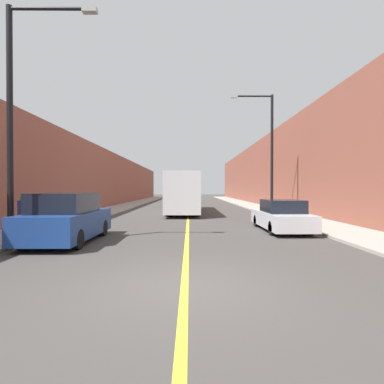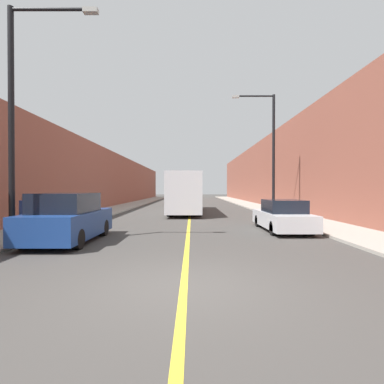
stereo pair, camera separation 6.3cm
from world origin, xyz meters
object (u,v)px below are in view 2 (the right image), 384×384
car_right_near (281,217)px  street_lamp_right (269,146)px  bus (184,192)px  parked_suv_left (67,219)px  pedestrian (23,213)px  street_lamp_left (18,108)px

car_right_near → street_lamp_right: street_lamp_right is taller
bus → car_right_near: bearing=-66.2°
parked_suv_left → pedestrian: size_ratio=2.87×
bus → street_lamp_right: bearing=-30.9°
bus → car_right_near: size_ratio=2.44×
parked_suv_left → pedestrian: bearing=148.6°
pedestrian → parked_suv_left: bearing=-31.4°
bus → street_lamp_left: bearing=-109.8°
street_lamp_left → street_lamp_right: 16.13m
street_lamp_right → car_right_near: bearing=-100.1°
parked_suv_left → street_lamp_left: 4.23m
parked_suv_left → street_lamp_left: (-1.28, -0.92, 3.93)m
parked_suv_left → street_lamp_left: bearing=-144.2°
parked_suv_left → car_right_near: (8.97, 2.99, -0.18)m
pedestrian → car_right_near: bearing=7.3°
street_lamp_left → parked_suv_left: bearing=35.8°
parked_suv_left → car_right_near: size_ratio=0.97×
bus → pedestrian: bus is taller
bus → car_right_near: bus is taller
street_lamp_right → pedestrian: street_lamp_right is taller
car_right_near → pedestrian: 11.56m
street_lamp_left → pedestrian: 4.71m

